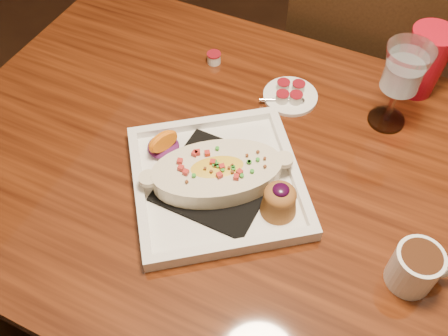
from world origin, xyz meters
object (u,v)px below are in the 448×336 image
at_px(table, 286,212).
at_px(plate, 221,178).
at_px(red_tumbler, 424,62).
at_px(saucer, 289,95).
at_px(coffee_mug, 417,267).
at_px(chair_far, 356,81).
at_px(goblet, 403,73).

bearing_deg(table, plate, -153.55).
bearing_deg(red_tumbler, saucer, -148.37).
bearing_deg(coffee_mug, red_tumbler, 77.01).
distance_m(chair_far, red_tumbler, 0.44).
height_order(table, chair_far, chair_far).
height_order(plate, red_tumbler, red_tumbler).
bearing_deg(red_tumbler, table, -112.44).
xyz_separation_m(saucer, red_tumbler, (0.25, 0.15, 0.07)).
distance_m(table, saucer, 0.27).
bearing_deg(goblet, chair_far, 108.14).
height_order(chair_far, goblet, goblet).
distance_m(plate, red_tumbler, 0.52).
xyz_separation_m(plate, goblet, (0.25, 0.31, 0.11)).
height_order(chair_far, coffee_mug, chair_far).
relative_size(table, red_tumbler, 9.47).
distance_m(chair_far, plate, 0.75).
xyz_separation_m(table, coffee_mug, (0.25, -0.10, 0.14)).
distance_m(goblet, saucer, 0.25).
height_order(chair_far, red_tumbler, chair_far).
relative_size(coffee_mug, goblet, 0.55).
relative_size(table, saucer, 12.23).
relative_size(chair_far, saucer, 7.58).
bearing_deg(plate, goblet, 14.65).
bearing_deg(coffee_mug, plate, 149.93).
relative_size(plate, saucer, 3.64).
relative_size(saucer, red_tumbler, 0.77).
relative_size(chair_far, goblet, 4.73).
distance_m(chair_far, goblet, 0.55).
bearing_deg(coffee_mug, goblet, 85.84).
xyz_separation_m(table, plate, (-0.12, -0.06, 0.13)).
bearing_deg(plate, coffee_mug, -42.60).
height_order(table, goblet, goblet).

